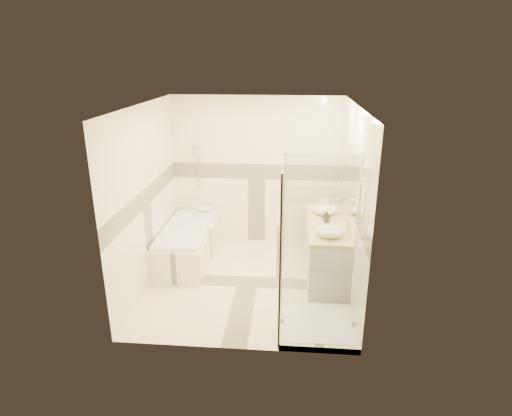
# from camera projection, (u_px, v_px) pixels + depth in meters

# --- Properties ---
(room) EXTENTS (2.82, 3.02, 2.52)m
(room) POSITION_uv_depth(u_px,v_px,m) (251.00, 199.00, 5.77)
(room) COLOR #FCF0C9
(room) RESTS_ON ground
(bathtub) EXTENTS (0.75, 1.70, 0.56)m
(bathtub) POSITION_uv_depth(u_px,v_px,m) (188.00, 242.00, 6.78)
(bathtub) COLOR #FFF2CB
(bathtub) RESTS_ON ground
(vanity) EXTENTS (0.58, 1.62, 0.85)m
(vanity) POSITION_uv_depth(u_px,v_px,m) (326.00, 249.00, 6.23)
(vanity) COLOR white
(vanity) RESTS_ON ground
(shower_enclosure) EXTENTS (0.96, 0.93, 2.04)m
(shower_enclosure) POSITION_uv_depth(u_px,v_px,m) (309.00, 288.00, 5.04)
(shower_enclosure) COLOR #FFF2CB
(shower_enclosure) RESTS_ON ground
(vessel_sink_near) EXTENTS (0.36, 0.36, 0.14)m
(vessel_sink_near) POSITION_uv_depth(u_px,v_px,m) (325.00, 209.00, 6.38)
(vessel_sink_near) COLOR white
(vessel_sink_near) RESTS_ON vanity
(vessel_sink_far) EXTENTS (0.36, 0.36, 0.14)m
(vessel_sink_far) POSITION_uv_depth(u_px,v_px,m) (329.00, 231.00, 5.60)
(vessel_sink_far) COLOR white
(vessel_sink_far) RESTS_ON vanity
(faucet_near) EXTENTS (0.11, 0.03, 0.26)m
(faucet_near) POSITION_uv_depth(u_px,v_px,m) (340.00, 205.00, 6.34)
(faucet_near) COLOR silver
(faucet_near) RESTS_ON vanity
(faucet_far) EXTENTS (0.11, 0.03, 0.26)m
(faucet_far) POSITION_uv_depth(u_px,v_px,m) (347.00, 226.00, 5.55)
(faucet_far) COLOR silver
(faucet_far) RESTS_ON vanity
(amenity_bottle_a) EXTENTS (0.08, 0.08, 0.15)m
(amenity_bottle_a) POSITION_uv_depth(u_px,v_px,m) (327.00, 217.00, 6.06)
(amenity_bottle_a) COLOR black
(amenity_bottle_a) RESTS_ON vanity
(amenity_bottle_b) EXTENTS (0.13, 0.13, 0.15)m
(amenity_bottle_b) POSITION_uv_depth(u_px,v_px,m) (326.00, 216.00, 6.12)
(amenity_bottle_b) COLOR black
(amenity_bottle_b) RESTS_ON vanity
(folded_towels) EXTENTS (0.18, 0.28, 0.08)m
(folded_towels) POSITION_uv_depth(u_px,v_px,m) (323.00, 203.00, 6.75)
(folded_towels) COLOR white
(folded_towels) RESTS_ON vanity
(rolled_towel) EXTENTS (0.24, 0.11, 0.11)m
(rolled_towel) POSITION_uv_depth(u_px,v_px,m) (204.00, 209.00, 7.31)
(rolled_towel) COLOR white
(rolled_towel) RESTS_ON bathtub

